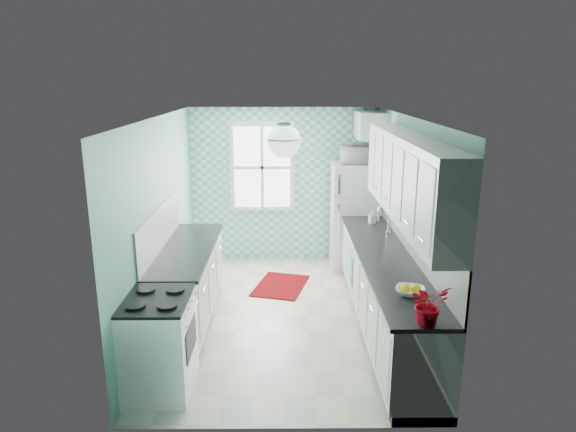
{
  "coord_description": "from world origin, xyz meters",
  "views": [
    {
      "loc": [
        -0.0,
        -6.01,
        2.93
      ],
      "look_at": [
        0.05,
        0.25,
        1.25
      ],
      "focal_mm": 32.0,
      "sensor_mm": 36.0,
      "label": 1
    }
  ],
  "objects_px": {
    "potted_plant": "(429,304)",
    "stove": "(159,343)",
    "sink": "(375,235)",
    "fruit_bowl": "(410,291)",
    "ceiling_light": "(284,141)",
    "microwave": "(356,155)",
    "fridge": "(354,216)"
  },
  "relations": [
    {
      "from": "stove",
      "to": "fruit_bowl",
      "type": "bearing_deg",
      "value": -1.38
    },
    {
      "from": "microwave",
      "to": "ceiling_light",
      "type": "bearing_deg",
      "value": 69.07
    },
    {
      "from": "ceiling_light",
      "to": "sink",
      "type": "height_order",
      "value": "ceiling_light"
    },
    {
      "from": "fridge",
      "to": "fruit_bowl",
      "type": "height_order",
      "value": "fridge"
    },
    {
      "from": "potted_plant",
      "to": "stove",
      "type": "bearing_deg",
      "value": 167.56
    },
    {
      "from": "potted_plant",
      "to": "sink",
      "type": "bearing_deg",
      "value": 89.91
    },
    {
      "from": "sink",
      "to": "potted_plant",
      "type": "relative_size",
      "value": 1.5
    },
    {
      "from": "fridge",
      "to": "stove",
      "type": "bearing_deg",
      "value": -124.85
    },
    {
      "from": "ceiling_light",
      "to": "microwave",
      "type": "bearing_deg",
      "value": 66.84
    },
    {
      "from": "ceiling_light",
      "to": "potted_plant",
      "type": "xyz_separation_m",
      "value": [
        1.2,
        -1.3,
        -1.21
      ]
    },
    {
      "from": "microwave",
      "to": "fridge",
      "type": "bearing_deg",
      "value": 56.17
    },
    {
      "from": "sink",
      "to": "microwave",
      "type": "xyz_separation_m",
      "value": [
        -0.09,
        1.35,
        0.87
      ]
    },
    {
      "from": "stove",
      "to": "potted_plant",
      "type": "distance_m",
      "value": 2.54
    },
    {
      "from": "ceiling_light",
      "to": "stove",
      "type": "bearing_deg",
      "value": -147.27
    },
    {
      "from": "fruit_bowl",
      "to": "ceiling_light",
      "type": "bearing_deg",
      "value": 149.95
    },
    {
      "from": "sink",
      "to": "microwave",
      "type": "height_order",
      "value": "microwave"
    },
    {
      "from": "ceiling_light",
      "to": "sink",
      "type": "distance_m",
      "value": 2.22
    },
    {
      "from": "sink",
      "to": "fridge",
      "type": "bearing_deg",
      "value": 96.12
    },
    {
      "from": "ceiling_light",
      "to": "fruit_bowl",
      "type": "distance_m",
      "value": 1.93
    },
    {
      "from": "sink",
      "to": "fruit_bowl",
      "type": "relative_size",
      "value": 1.94
    },
    {
      "from": "ceiling_light",
      "to": "sink",
      "type": "relative_size",
      "value": 0.66
    },
    {
      "from": "stove",
      "to": "sink",
      "type": "bearing_deg",
      "value": 36.83
    },
    {
      "from": "fruit_bowl",
      "to": "potted_plant",
      "type": "relative_size",
      "value": 0.77
    },
    {
      "from": "fruit_bowl",
      "to": "potted_plant",
      "type": "height_order",
      "value": "potted_plant"
    },
    {
      "from": "fridge",
      "to": "potted_plant",
      "type": "xyz_separation_m",
      "value": [
        0.09,
        -3.89,
        0.28
      ]
    },
    {
      "from": "sink",
      "to": "fruit_bowl",
      "type": "height_order",
      "value": "sink"
    },
    {
      "from": "potted_plant",
      "to": "microwave",
      "type": "xyz_separation_m",
      "value": [
        -0.09,
        3.89,
        0.69
      ]
    },
    {
      "from": "fruit_bowl",
      "to": "potted_plant",
      "type": "distance_m",
      "value": 0.62
    },
    {
      "from": "ceiling_light",
      "to": "potted_plant",
      "type": "bearing_deg",
      "value": -47.28
    },
    {
      "from": "fridge",
      "to": "microwave",
      "type": "height_order",
      "value": "microwave"
    },
    {
      "from": "fridge",
      "to": "sink",
      "type": "distance_m",
      "value": 1.35
    },
    {
      "from": "fruit_bowl",
      "to": "microwave",
      "type": "xyz_separation_m",
      "value": [
        -0.09,
        3.29,
        0.83
      ]
    }
  ]
}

